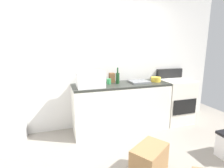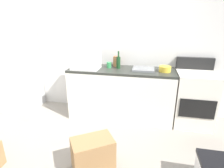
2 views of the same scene
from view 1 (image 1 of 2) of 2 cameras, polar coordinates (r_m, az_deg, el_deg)
name	(u,v)px [view 1 (image 1 of 2)]	position (r m, az deg, el deg)	size (l,w,h in m)	color
wall_back	(101,61)	(3.51, -3.62, 7.33)	(5.00, 0.10, 2.60)	silver
kitchen_counter	(121,107)	(3.44, 2.89, -7.25)	(1.80, 0.60, 0.90)	silver
stove_oven	(175,100)	(4.02, 19.47, -4.87)	(0.60, 0.61, 1.10)	silver
microwave	(90,79)	(3.04, -6.96, 1.48)	(0.46, 0.34, 0.27)	white
sink_basin	(139,82)	(3.48, 8.63, 0.77)	(0.36, 0.32, 0.03)	slate
wine_bottle	(118,78)	(3.32, 1.80, 2.01)	(0.07, 0.07, 0.30)	#193F1E
coffee_mug	(109,81)	(3.28, -1.02, 0.85)	(0.08, 0.08, 0.10)	#338C4C
knife_block	(112,78)	(3.44, -0.03, 2.06)	(0.10, 0.10, 0.18)	brown
mixing_bowl	(156,79)	(3.61, 13.82, 1.45)	(0.19, 0.19, 0.09)	gold
cardboard_box_small	(149,162)	(2.44, 11.83, -23.10)	(0.48, 0.30, 0.40)	olive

